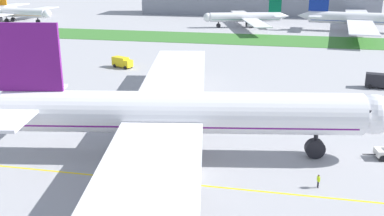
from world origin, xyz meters
TOP-DOWN VIEW (x-y plane):
  - ground_plane at (0.00, 0.00)m, footprint 600.00×600.00m
  - apron_taxi_line at (0.00, -2.49)m, footprint 280.00×0.36m
  - grass_median_strip at (0.00, 108.28)m, footprint 320.00×24.00m
  - airliner_foreground at (-3.33, 5.67)m, footprint 59.35×95.46m
  - ground_crew_wingwalker_port at (16.06, -0.11)m, footprint 0.38×0.60m
  - service_truck_baggage_loader at (-30.11, 57.08)m, footprint 6.15×4.41m
  - service_truck_fuel_bowser at (31.74, 49.57)m, footprint 5.90×3.24m
  - service_truck_catering_van at (-47.96, 38.17)m, footprint 4.83×3.39m
  - parked_airliner_far_centre at (-110.35, 133.75)m, footprint 40.21×64.26m
  - parked_airliner_far_right at (-4.82, 138.90)m, footprint 35.54×56.85m
  - parked_airliner_far_outer at (40.95, 135.68)m, footprint 50.95×82.35m

SIDE VIEW (x-z plane):
  - ground_plane at x=0.00m, z-range 0.00..0.00m
  - apron_taxi_line at x=0.00m, z-range 0.00..0.01m
  - grass_median_strip at x=0.00m, z-range 0.00..0.10m
  - ground_crew_wingwalker_port at x=16.06m, z-range 0.19..1.95m
  - service_truck_catering_van at x=-47.96m, z-range 0.15..2.72m
  - service_truck_baggage_loader at x=-30.11m, z-range 0.14..2.87m
  - service_truck_fuel_bowser at x=31.74m, z-range 0.09..3.27m
  - parked_airliner_far_right at x=-4.82m, z-range -1.99..10.39m
  - parked_airliner_far_centre at x=-110.35m, z-range -2.09..10.92m
  - parked_airliner_far_outer at x=40.95m, z-range -2.40..12.56m
  - airliner_foreground at x=-3.33m, z-range -3.02..15.82m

